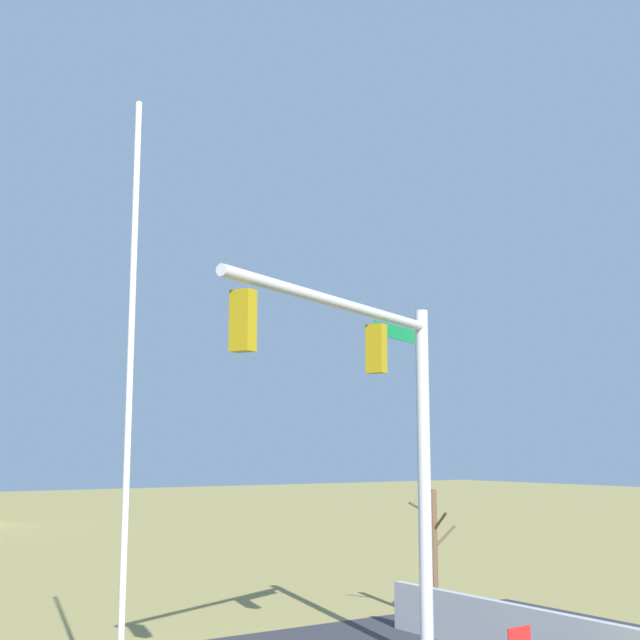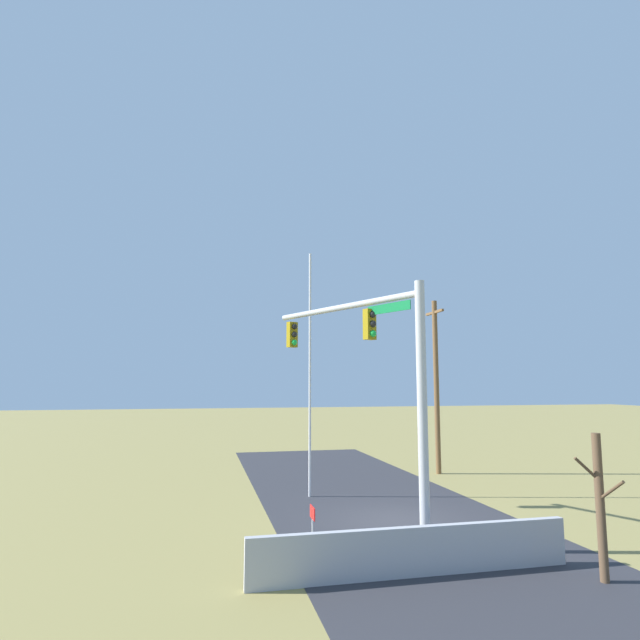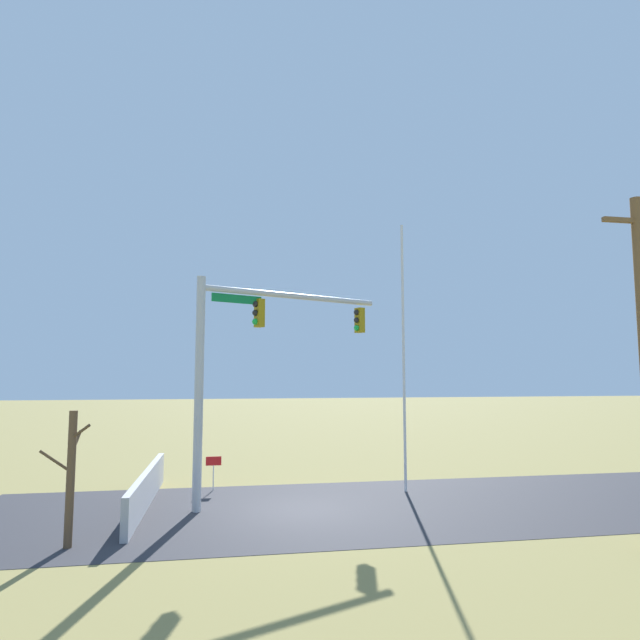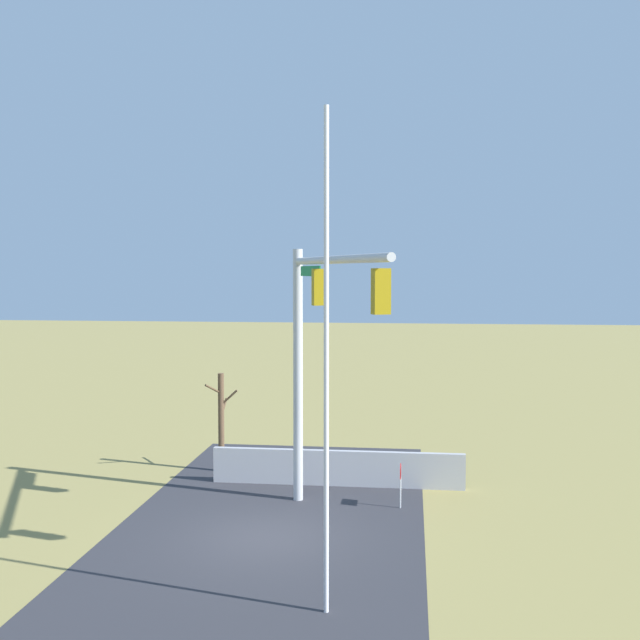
{
  "view_description": "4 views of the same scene",
  "coord_description": "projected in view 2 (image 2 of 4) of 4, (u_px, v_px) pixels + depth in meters",
  "views": [
    {
      "loc": [
        -8.99,
        -14.43,
        4.3
      ],
      "look_at": [
        -1.04,
        -2.63,
        6.47
      ],
      "focal_mm": 48.02,
      "sensor_mm": 36.0,
      "label": 1
    },
    {
      "loc": [
        16.61,
        -6.32,
        4.44
      ],
      "look_at": [
        -0.78,
        -2.35,
        6.63
      ],
      "focal_mm": 29.16,
      "sensor_mm": 36.0,
      "label": 2
    },
    {
      "loc": [
        2.36,
        17.08,
        4.18
      ],
      "look_at": [
        -0.86,
        -1.28,
        6.08
      ],
      "focal_mm": 30.3,
      "sensor_mm": 36.0,
      "label": 3
    },
    {
      "loc": [
        -18.73,
        -3.65,
        6.7
      ],
      "look_at": [
        -1.14,
        -1.53,
        5.57
      ],
      "focal_mm": 43.18,
      "sensor_mm": 36.0,
      "label": 4
    }
  ],
  "objects": [
    {
      "name": "flagpole",
      "position": [
        310.0,
        372.0,
        21.07
      ],
      "size": [
        0.1,
        0.1,
        9.82
      ],
      "primitive_type": "cylinder",
      "color": "silver",
      "rests_on": "ground_plane"
    },
    {
      "name": "utility_pole",
      "position": [
        436.0,
        382.0,
        26.26
      ],
      "size": [
        1.9,
        0.26,
        8.68
      ],
      "color": "brown",
      "rests_on": "ground_plane"
    },
    {
      "name": "open_sign",
      "position": [
        313.0,
        519.0,
        13.67
      ],
      "size": [
        0.56,
        0.04,
        1.22
      ],
      "color": "silver",
      "rests_on": "ground_plane"
    },
    {
      "name": "signal_mast",
      "position": [
        377.0,
        362.0,
        15.83
      ],
      "size": [
        6.56,
        3.09,
        7.33
      ],
      "color": "#B2B5BA",
      "rests_on": "ground_plane"
    },
    {
      "name": "bare_tree",
      "position": [
        600.0,
        504.0,
        11.86
      ],
      "size": [
        1.27,
        1.02,
        3.3
      ],
      "color": "brown",
      "rests_on": "ground_plane"
    },
    {
      "name": "ground_plane",
      "position": [
        396.0,
        521.0,
        16.93
      ],
      "size": [
        160.0,
        160.0,
        0.0
      ],
      "primitive_type": "plane",
      "color": "olive"
    },
    {
      "name": "retaining_fence",
      "position": [
        414.0,
        552.0,
        12.08
      ],
      "size": [
        0.2,
        7.87,
        1.11
      ],
      "primitive_type": "cube",
      "color": "#A8A8AD",
      "rests_on": "ground_plane"
    },
    {
      "name": "road_surface",
      "position": [
        359.0,
        495.0,
        20.8
      ],
      "size": [
        28.0,
        8.0,
        0.01
      ],
      "primitive_type": "cube",
      "color": "#2D2D33",
      "rests_on": "ground_plane"
    },
    {
      "name": "sidewalk_corner",
      "position": [
        443.0,
        564.0,
        12.82
      ],
      "size": [
        6.0,
        6.0,
        0.01
      ],
      "primitive_type": "cube",
      "color": "#B7B5AD",
      "rests_on": "ground_plane"
    }
  ]
}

